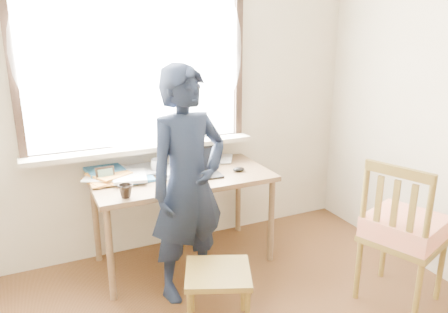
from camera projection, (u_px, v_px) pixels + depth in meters
name	position (u px, v px, depth m)	size (l,w,h in m)	color
room_shell	(276.00, 85.00, 1.91)	(3.52, 4.02, 2.61)	beige
desk	(182.00, 185.00, 3.45)	(1.39, 0.70, 0.75)	brown
laptop	(200.00, 169.00, 3.44)	(0.32, 0.26, 0.21)	black
mug_white	(159.00, 166.00, 3.49)	(0.14, 0.14, 0.11)	white
mug_dark	(126.00, 191.00, 2.99)	(0.10, 0.10, 0.09)	black
mouse	(239.00, 169.00, 3.52)	(0.10, 0.07, 0.04)	black
desk_clutter	(125.00, 173.00, 3.40)	(0.87, 0.52, 0.06)	#C47E2E
book_a	(130.00, 172.00, 3.47)	(0.22, 0.30, 0.03)	white
book_b	(210.00, 159.00, 3.82)	(0.19, 0.26, 0.02)	white
picture_frame	(105.00, 175.00, 3.27)	(0.14, 0.02, 0.11)	black
work_chair	(218.00, 280.00, 2.75)	(0.52, 0.51, 0.41)	olive
side_chair	(403.00, 230.00, 2.97)	(0.60, 0.61, 1.04)	olive
person	(188.00, 185.00, 3.00)	(0.60, 0.39, 1.65)	black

